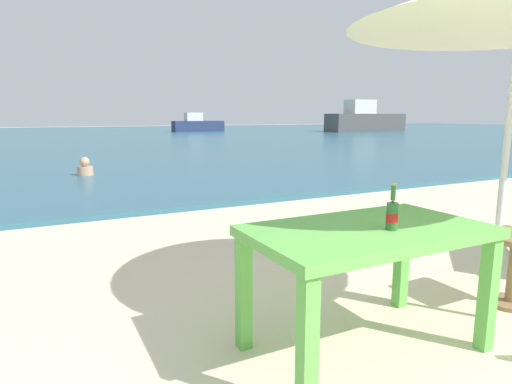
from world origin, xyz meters
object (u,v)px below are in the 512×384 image
Objects in this scene: boat_cargo_ship at (198,125)px; picnic_table_green at (367,245)px; boat_fishing_trawler at (365,120)px; swimmer_person at (85,168)px; beer_bottle_amber at (392,214)px.

picnic_table_green is at bearing -107.86° from boat_cargo_ship.
swimmer_person is at bearing -142.55° from boat_fishing_trawler.
beer_bottle_amber reaches higher than picnic_table_green.
beer_bottle_amber is at bearing -57.88° from picnic_table_green.
swimmer_person is at bearing 95.35° from beer_bottle_amber.
picnic_table_green is 0.24m from beer_bottle_amber.
picnic_table_green is 0.19× the size of boat_fishing_trawler.
boat_fishing_trawler reaches higher than boat_cargo_ship.
boat_fishing_trawler reaches higher than beer_bottle_amber.
boat_cargo_ship is (10.60, 33.22, -0.21)m from beer_bottle_amber.
beer_bottle_amber reaches higher than swimmer_person.
boat_fishing_trawler is at bearing 48.97° from picnic_table_green.
picnic_table_green is at bearing -85.05° from swimmer_person.
picnic_table_green is at bearing -131.03° from boat_fishing_trawler.
boat_cargo_ship is at bearing 72.14° from picnic_table_green.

